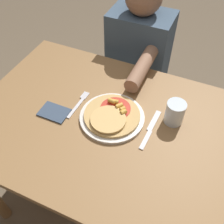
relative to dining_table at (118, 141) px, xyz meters
name	(u,v)px	position (x,y,z in m)	size (l,w,h in m)	color
ground_plane	(116,201)	(0.00, 0.00, -0.66)	(8.00, 8.00, 0.00)	brown
dining_table	(118,141)	(0.00, 0.00, 0.00)	(1.30, 0.83, 0.77)	olive
plate	(112,117)	(-0.04, 0.03, 0.12)	(0.28, 0.28, 0.01)	silver
pizza	(112,115)	(-0.04, 0.02, 0.13)	(0.24, 0.24, 0.04)	tan
fork	(80,103)	(-0.22, 0.05, 0.11)	(0.03, 0.18, 0.00)	silver
knife	(150,130)	(0.13, 0.03, 0.11)	(0.03, 0.22, 0.00)	silver
drinking_glass	(175,113)	(0.20, 0.12, 0.16)	(0.08, 0.08, 0.10)	silver
napkin	(54,112)	(-0.29, -0.05, 0.11)	(0.13, 0.09, 0.01)	#38475B
person_diner	(138,60)	(-0.12, 0.59, 0.00)	(0.34, 0.52, 1.14)	#2D2D38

